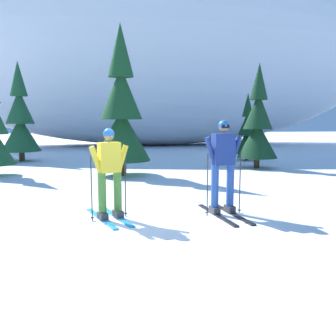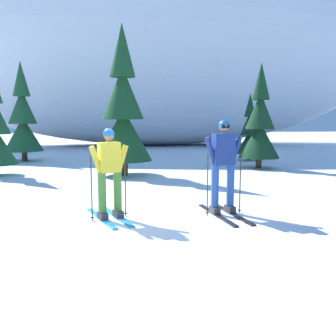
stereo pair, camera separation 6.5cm
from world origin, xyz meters
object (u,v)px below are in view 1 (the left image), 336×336
at_px(skier_navy_jacket, 223,165).
at_px(pine_tree_center_right, 258,125).
at_px(pine_tree_far_right, 247,133).
at_px(skier_yellow_jacket, 109,173).
at_px(pine_tree_center, 121,113).
at_px(pine_tree_far_left, 20,120).

xyz_separation_m(skier_navy_jacket, pine_tree_center_right, (3.78, 6.73, 0.75)).
bearing_deg(pine_tree_far_right, skier_yellow_jacket, -125.13).
bearing_deg(skier_yellow_jacket, pine_tree_center, 84.38).
relative_size(pine_tree_far_left, pine_tree_far_right, 1.45).
bearing_deg(pine_tree_far_right, pine_tree_center_right, -105.26).
xyz_separation_m(skier_navy_jacket, pine_tree_far_right, (4.57, 9.63, 0.36)).
distance_m(pine_tree_far_left, pine_tree_far_right, 10.78).
bearing_deg(pine_tree_center_right, pine_tree_center, -169.25).
bearing_deg(skier_yellow_jacket, pine_tree_center_right, 48.35).
bearing_deg(skier_navy_jacket, skier_yellow_jacket, -179.66).
xyz_separation_m(skier_yellow_jacket, skier_navy_jacket, (2.22, 0.01, 0.10)).
bearing_deg(pine_tree_far_left, pine_tree_far_right, -8.44).
height_order(skier_yellow_jacket, pine_tree_center, pine_tree_center).
bearing_deg(pine_tree_far_left, pine_tree_center, -51.34).
bearing_deg(pine_tree_center, pine_tree_center_right, 10.75).
relative_size(pine_tree_center, pine_tree_far_right, 1.60).
height_order(pine_tree_center, pine_tree_center_right, pine_tree_center).
bearing_deg(pine_tree_center_right, pine_tree_far_right, 74.74).
bearing_deg(pine_tree_far_right, pine_tree_center, -147.67).
bearing_deg(skier_navy_jacket, pine_tree_far_left, 118.44).
height_order(skier_yellow_jacket, skier_navy_jacket, skier_navy_jacket).
height_order(pine_tree_far_left, pine_tree_center, pine_tree_center).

